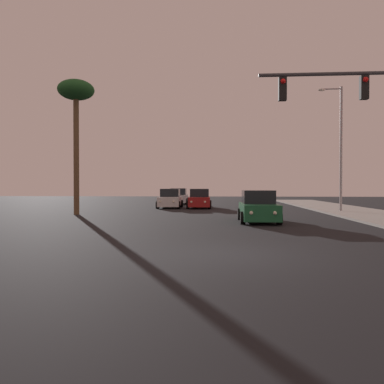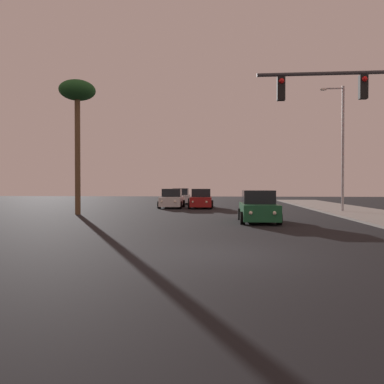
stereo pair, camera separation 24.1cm
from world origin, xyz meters
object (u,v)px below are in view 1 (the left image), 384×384
object	(u,v)px
palm_tree_near	(76,98)
traffic_light_mast	(375,114)
car_green	(258,208)
car_silver	(179,197)
car_red	(199,199)
car_white	(170,199)
street_lamp	(339,142)

from	to	relation	value
palm_tree_near	traffic_light_mast	bearing A→B (deg)	-31.86
car_green	traffic_light_mast	world-z (taller)	traffic_light_mast
car_silver	palm_tree_near	world-z (taller)	palm_tree_near
car_silver	traffic_light_mast	size ratio (longest dim) A/B	0.67
car_green	traffic_light_mast	size ratio (longest dim) A/B	0.66
car_red	car_white	bearing A→B (deg)	-5.17
car_silver	car_white	world-z (taller)	same
car_white	street_lamp	world-z (taller)	street_lamp
street_lamp	palm_tree_near	bearing A→B (deg)	-169.24
traffic_light_mast	palm_tree_near	xyz separation A→B (m)	(-15.48, 9.62, 3.14)
car_red	car_green	bearing A→B (deg)	104.93
car_green	street_lamp	bearing A→B (deg)	-130.87
traffic_light_mast	car_green	bearing A→B (deg)	126.37
street_lamp	car_white	bearing A→B (deg)	159.47
car_red	car_green	xyz separation A→B (m)	(3.77, -12.54, 0.00)
car_red	street_lamp	size ratio (longest dim) A/B	0.48
car_white	palm_tree_near	size ratio (longest dim) A/B	0.48
car_green	car_white	xyz separation A→B (m)	(-6.37, 12.69, 0.00)
car_silver	car_white	distance (m)	7.49
street_lamp	car_silver	bearing A→B (deg)	136.59
traffic_light_mast	street_lamp	size ratio (longest dim) A/B	0.72
car_red	car_green	distance (m)	13.09
car_red	palm_tree_near	bearing A→B (deg)	44.46
car_red	traffic_light_mast	xyz separation A→B (m)	(7.64, -17.80, 3.91)
traffic_light_mast	car_silver	bearing A→B (deg)	112.05
street_lamp	palm_tree_near	world-z (taller)	street_lamp
car_white	street_lamp	distance (m)	14.55
car_silver	street_lamp	world-z (taller)	street_lamp
car_green	street_lamp	xyz separation A→B (m)	(6.64, 7.82, 4.36)
car_silver	car_white	size ratio (longest dim) A/B	1.00
car_green	palm_tree_near	bearing A→B (deg)	-21.11
car_white	traffic_light_mast	world-z (taller)	traffic_light_mast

